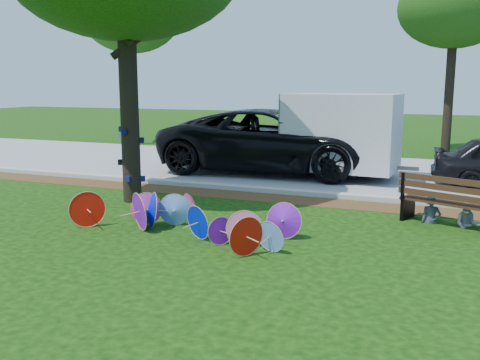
# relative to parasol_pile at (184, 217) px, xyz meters

# --- Properties ---
(ground) EXTENTS (90.00, 90.00, 0.00)m
(ground) POSITION_rel_parasol_pile_xyz_m (0.16, -0.80, -0.34)
(ground) COLOR black
(ground) RESTS_ON ground
(mulch_strip) EXTENTS (90.00, 1.00, 0.01)m
(mulch_strip) POSITION_rel_parasol_pile_xyz_m (0.16, 3.70, -0.34)
(mulch_strip) COLOR #472D16
(mulch_strip) RESTS_ON ground
(curb) EXTENTS (90.00, 0.30, 0.12)m
(curb) POSITION_rel_parasol_pile_xyz_m (0.16, 4.40, -0.28)
(curb) COLOR #B7B5AD
(curb) RESTS_ON ground
(street) EXTENTS (90.00, 8.00, 0.01)m
(street) POSITION_rel_parasol_pile_xyz_m (0.16, 8.55, -0.34)
(street) COLOR gray
(street) RESTS_ON ground
(parasol_pile) EXTENTS (4.56, 2.45, 0.77)m
(parasol_pile) POSITION_rel_parasol_pile_xyz_m (0.00, 0.00, 0.00)
(parasol_pile) COLOR #7313B7
(parasol_pile) RESTS_ON ground
(black_van) EXTENTS (7.50, 3.78, 2.03)m
(black_van) POSITION_rel_parasol_pile_xyz_m (-0.69, 7.52, 0.68)
(black_van) COLOR black
(black_van) RESTS_ON ground
(cargo_trailer) EXTENTS (3.31, 2.20, 2.84)m
(cargo_trailer) POSITION_rel_parasol_pile_xyz_m (1.55, 7.13, 1.08)
(cargo_trailer) COLOR silver
(cargo_trailer) RESTS_ON ground
(park_bench) EXTENTS (2.10, 1.39, 1.02)m
(park_bench) POSITION_rel_parasol_pile_xyz_m (4.69, 2.61, 0.17)
(park_bench) COLOR black
(park_bench) RESTS_ON ground
(person_left) EXTENTS (0.42, 0.30, 1.08)m
(person_left) POSITION_rel_parasol_pile_xyz_m (4.34, 2.66, 0.20)
(person_left) COLOR #3D4253
(person_left) RESTS_ON ground
(person_right) EXTENTS (0.51, 0.40, 1.03)m
(person_right) POSITION_rel_parasol_pile_xyz_m (5.04, 2.66, 0.17)
(person_right) COLOR silver
(person_right) RESTS_ON ground
(bg_trees) EXTENTS (23.50, 6.22, 7.40)m
(bg_trees) POSITION_rel_parasol_pile_xyz_m (1.59, 13.93, 5.42)
(bg_trees) COLOR black
(bg_trees) RESTS_ON ground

